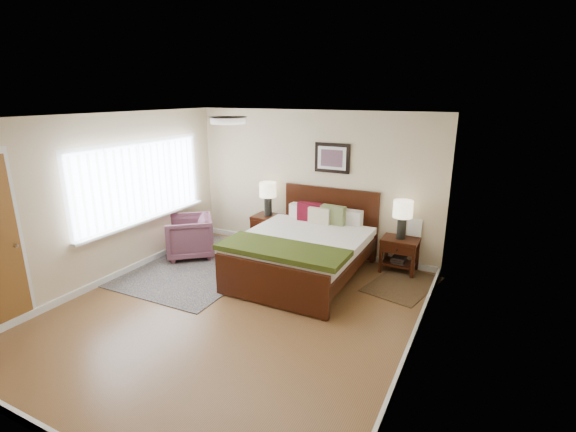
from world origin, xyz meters
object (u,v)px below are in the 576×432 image
(lamp_left, at_px, (268,193))
(lamp_right, at_px, (403,213))
(armchair, at_px, (189,237))
(bed, at_px, (305,243))
(rug_persian, at_px, (202,265))
(nightstand_left, at_px, (268,222))
(nightstand_right, at_px, (399,251))

(lamp_left, height_order, lamp_right, lamp_left)
(lamp_right, relative_size, armchair, 0.77)
(lamp_right, height_order, armchair, lamp_right)
(lamp_left, distance_m, armchair, 1.58)
(bed, bearing_deg, rug_persian, -166.52)
(bed, height_order, nightstand_left, bed)
(bed, distance_m, rug_persian, 1.83)
(lamp_left, xyz_separation_m, armchair, (-1.01, -1.01, -0.67))
(nightstand_left, height_order, lamp_left, lamp_left)
(armchair, height_order, rug_persian, armchair)
(bed, bearing_deg, lamp_right, 34.10)
(bed, xyz_separation_m, armchair, (-2.15, -0.15, -0.19))
(lamp_right, bearing_deg, nightstand_right, -90.00)
(nightstand_right, bearing_deg, rug_persian, -157.10)
(nightstand_left, xyz_separation_m, lamp_right, (2.41, 0.02, 0.48))
(lamp_left, xyz_separation_m, rug_persian, (-0.56, -1.27, -1.03))
(lamp_left, relative_size, rug_persian, 0.23)
(nightstand_left, xyz_separation_m, rug_persian, (-0.56, -1.25, -0.49))
(rug_persian, bearing_deg, nightstand_left, 64.82)
(nightstand_left, relative_size, armchair, 0.78)
(lamp_right, bearing_deg, nightstand_left, -179.49)
(lamp_right, bearing_deg, rug_persian, -156.87)
(lamp_left, bearing_deg, rug_persian, -113.94)
(lamp_right, height_order, rug_persian, lamp_right)
(lamp_right, relative_size, rug_persian, 0.23)
(lamp_right, xyz_separation_m, rug_persian, (-2.97, -1.27, -0.97))
(rug_persian, bearing_deg, lamp_right, 22.24)
(nightstand_right, xyz_separation_m, rug_persian, (-2.97, -1.26, -0.34))
(bed, height_order, lamp_right, bed)
(rug_persian, bearing_deg, lamp_left, 65.18)
(bed, xyz_separation_m, lamp_left, (-1.14, 0.86, 0.48))
(bed, bearing_deg, nightstand_right, 33.66)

